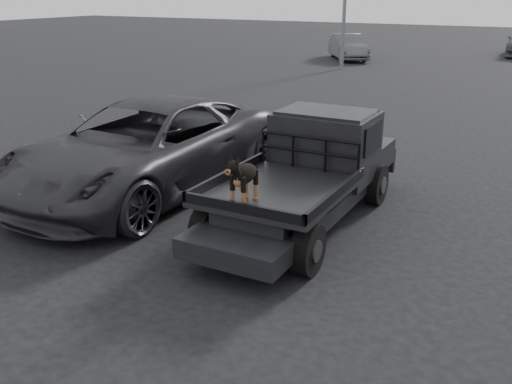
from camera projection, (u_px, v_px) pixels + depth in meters
The scene contains 7 objects.
ground at pixel (247, 258), 8.60m from camera, with size 120.00×120.00×0.00m, color black.
flatbed_ute at pixel (303, 198), 9.76m from camera, with size 2.00×5.40×0.92m, color black, non-canonical shape.
ute_cab at pixel (326, 135), 10.24m from camera, with size 1.72×1.30×0.88m, color black, non-canonical shape.
headache_rack at pixel (309, 153), 9.68m from camera, with size 1.80×0.08×0.55m, color black, non-canonical shape.
dog at pixel (244, 178), 8.12m from camera, with size 0.32×0.60×0.74m, color black, non-canonical shape.
parked_suv at pixel (146, 148), 11.18m from camera, with size 2.95×6.40×1.78m, color #2E2D32.
distant_car_a at pixel (348, 47), 32.24m from camera, with size 1.49×4.26×1.41m, color #515257.
Camera 1 is at (3.80, -6.77, 3.84)m, focal length 40.00 mm.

